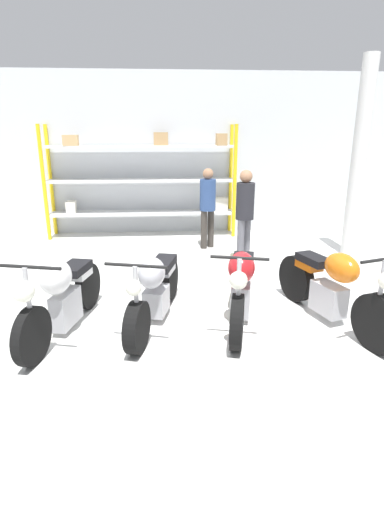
{
  "coord_description": "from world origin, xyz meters",
  "views": [
    {
      "loc": [
        -0.36,
        -4.73,
        2.3
      ],
      "look_at": [
        0.0,
        0.4,
        0.7
      ],
      "focal_mm": 28.0,
      "sensor_mm": 36.0,
      "label": 1
    }
  ],
  "objects_px": {
    "motorcycle_orange": "(333,288)",
    "person_near_rack": "(245,209)",
    "shelving_rack": "(144,178)",
    "motorcycle_silver": "(155,289)",
    "motorcycle_white": "(61,294)",
    "motorcycle_red": "(241,286)",
    "person_browsing": "(208,202)"
  },
  "relations": [
    {
      "from": "shelving_rack",
      "to": "motorcycle_red",
      "type": "xyz_separation_m",
      "value": [
        1.38,
        -4.52,
        -0.84
      ]
    },
    {
      "from": "motorcycle_orange",
      "to": "person_near_rack",
      "type": "height_order",
      "value": "person_near_rack"
    },
    {
      "from": "person_browsing",
      "to": "person_near_rack",
      "type": "relative_size",
      "value": 0.96
    },
    {
      "from": "shelving_rack",
      "to": "person_near_rack",
      "type": "xyz_separation_m",
      "value": [
        1.87,
        -2.19,
        -0.32
      ]
    },
    {
      "from": "motorcycle_orange",
      "to": "person_browsing",
      "type": "distance_m",
      "value": 3.74
    },
    {
      "from": "motorcycle_silver",
      "to": "motorcycle_orange",
      "type": "relative_size",
      "value": 0.98
    },
    {
      "from": "motorcycle_white",
      "to": "motorcycle_red",
      "type": "height_order",
      "value": "motorcycle_white"
    },
    {
      "from": "person_browsing",
      "to": "person_near_rack",
      "type": "bearing_deg",
      "value": 174.8
    },
    {
      "from": "motorcycle_orange",
      "to": "person_near_rack",
      "type": "xyz_separation_m",
      "value": [
        -0.63,
        2.48,
        0.52
      ]
    },
    {
      "from": "motorcycle_white",
      "to": "motorcycle_silver",
      "type": "xyz_separation_m",
      "value": [
        1.08,
        0.23,
        -0.06
      ]
    },
    {
      "from": "motorcycle_orange",
      "to": "person_near_rack",
      "type": "bearing_deg",
      "value": 176.9
    },
    {
      "from": "motorcycle_silver",
      "to": "shelving_rack",
      "type": "bearing_deg",
      "value": -161.83
    },
    {
      "from": "motorcycle_orange",
      "to": "person_browsing",
      "type": "bearing_deg",
      "value": -178.79
    },
    {
      "from": "motorcycle_orange",
      "to": "person_near_rack",
      "type": "relative_size",
      "value": 1.24
    },
    {
      "from": "motorcycle_silver",
      "to": "person_near_rack",
      "type": "bearing_deg",
      "value": 159.9
    },
    {
      "from": "shelving_rack",
      "to": "person_browsing",
      "type": "distance_m",
      "value": 1.79
    },
    {
      "from": "shelving_rack",
      "to": "motorcycle_white",
      "type": "height_order",
      "value": "shelving_rack"
    },
    {
      "from": "person_browsing",
      "to": "motorcycle_silver",
      "type": "bearing_deg",
      "value": 129.86
    },
    {
      "from": "motorcycle_white",
      "to": "motorcycle_red",
      "type": "bearing_deg",
      "value": 108.44
    },
    {
      "from": "shelving_rack",
      "to": "motorcycle_silver",
      "type": "bearing_deg",
      "value": -86.14
    },
    {
      "from": "motorcycle_white",
      "to": "person_near_rack",
      "type": "relative_size",
      "value": 1.18
    },
    {
      "from": "motorcycle_white",
      "to": "motorcycle_silver",
      "type": "bearing_deg",
      "value": 115.43
    },
    {
      "from": "motorcycle_white",
      "to": "person_near_rack",
      "type": "height_order",
      "value": "person_near_rack"
    },
    {
      "from": "shelving_rack",
      "to": "person_browsing",
      "type": "relative_size",
      "value": 2.61
    },
    {
      "from": "person_near_rack",
      "to": "motorcycle_white",
      "type": "bearing_deg",
      "value": 91.66
    },
    {
      "from": "shelving_rack",
      "to": "motorcycle_orange",
      "type": "bearing_deg",
      "value": -61.88
    },
    {
      "from": "shelving_rack",
      "to": "motorcycle_white",
      "type": "distance_m",
      "value": 4.84
    },
    {
      "from": "shelving_rack",
      "to": "person_near_rack",
      "type": "bearing_deg",
      "value": -49.59
    },
    {
      "from": "motorcycle_white",
      "to": "motorcycle_red",
      "type": "relative_size",
      "value": 0.98
    },
    {
      "from": "shelving_rack",
      "to": "person_near_rack",
      "type": "height_order",
      "value": "shelving_rack"
    },
    {
      "from": "motorcycle_orange",
      "to": "motorcycle_silver",
      "type": "bearing_deg",
      "value": -112.33
    },
    {
      "from": "motorcycle_orange",
      "to": "person_browsing",
      "type": "xyz_separation_m",
      "value": [
        -1.18,
        3.51,
        0.48
      ]
    }
  ]
}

